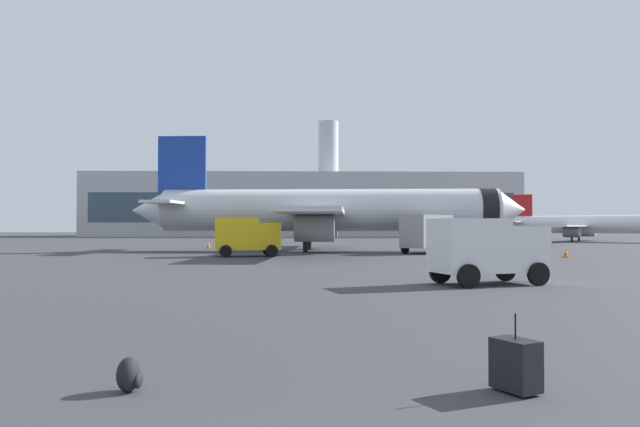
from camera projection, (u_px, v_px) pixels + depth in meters
name	position (u px, v px, depth m)	size (l,w,h in m)	color
airplane_at_gate	(327.00, 211.00, 53.43)	(35.77, 32.28, 10.50)	silver
airplane_taxiing	(584.00, 225.00, 84.70)	(19.84, 18.68, 7.03)	white
service_truck	(247.00, 235.00, 44.45)	(5.11, 3.21, 2.90)	yellow
fuel_truck	(432.00, 232.00, 49.38)	(5.98, 5.90, 3.20)	gray
cargo_van	(487.00, 248.00, 23.38)	(4.78, 3.34, 2.60)	white
safety_cone_near	(208.00, 245.00, 60.03)	(0.44, 0.44, 0.63)	#F2590C
safety_cone_mid	(566.00, 253.00, 43.00)	(0.44, 0.44, 0.66)	#F2590C
rolling_suitcase	(516.00, 364.00, 8.26)	(0.65, 0.75, 1.10)	black
traveller_backpack	(129.00, 375.00, 8.29)	(0.36, 0.40, 0.48)	black
terminal_building	(303.00, 205.00, 130.28)	(90.35, 21.90, 25.26)	#B2B2B7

